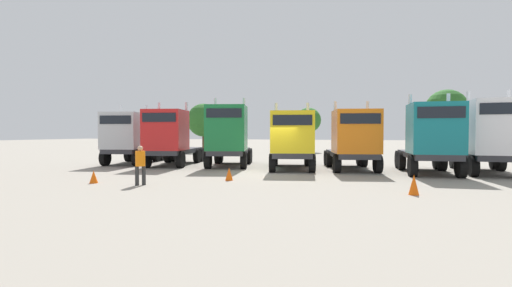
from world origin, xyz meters
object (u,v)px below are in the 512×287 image
semi_truck_red (170,137)px  semi_truck_white (493,136)px  semi_truck_teal (432,138)px  traffic_cone_mid (94,177)px  visitor_in_hivis (140,162)px  semi_truck_silver (128,137)px  semi_truck_green (228,136)px  semi_truck_yellow (292,140)px  traffic_cone_far (229,174)px  semi_truck_orange (354,139)px  traffic_cone_near (414,185)px

semi_truck_red → semi_truck_white: bearing=80.0°
semi_truck_teal → traffic_cone_mid: size_ratio=10.60×
visitor_in_hivis → semi_truck_silver: bearing=-9.3°
semi_truck_green → semi_truck_white: size_ratio=1.07×
semi_truck_yellow → semi_truck_white: semi_truck_white is taller
semi_truck_teal → traffic_cone_far: 10.77m
semi_truck_teal → semi_truck_yellow: bearing=-95.2°
semi_truck_green → traffic_cone_mid: bearing=-32.7°
traffic_cone_mid → visitor_in_hivis: bearing=0.5°
semi_truck_yellow → traffic_cone_mid: semi_truck_yellow is taller
semi_truck_teal → traffic_cone_far: size_ratio=9.77×
semi_truck_silver → semi_truck_teal: bearing=76.1°
semi_truck_red → semi_truck_silver: bearing=-108.1°
semi_truck_silver → visitor_in_hivis: bearing=27.4°
semi_truck_green → traffic_cone_mid: 9.21m
semi_truck_yellow → semi_truck_teal: 7.45m
semi_truck_red → traffic_cone_far: 8.54m
semi_truck_orange → semi_truck_white: 6.97m
semi_truck_red → visitor_in_hivis: size_ratio=4.01×
semi_truck_orange → traffic_cone_far: 8.23m
visitor_in_hivis → traffic_cone_far: size_ratio=2.76×
semi_truck_green → semi_truck_teal: bearing=72.2°
traffic_cone_far → semi_truck_green: bearing=110.9°
traffic_cone_near → traffic_cone_far: bearing=166.5°
semi_truck_orange → traffic_cone_mid: (-10.83, -8.45, -1.55)m
traffic_cone_far → semi_truck_red: bearing=138.2°
semi_truck_silver → semi_truck_red: bearing=71.7°
semi_truck_teal → semi_truck_white: bearing=101.6°
semi_truck_orange → semi_truck_white: bearing=76.7°
semi_truck_green → traffic_cone_mid: semi_truck_green is taller
semi_truck_green → semi_truck_white: bearing=76.2°
semi_truck_teal → semi_truck_silver: bearing=-95.9°
semi_truck_yellow → semi_truck_teal: semi_truck_teal is taller
semi_truck_silver → traffic_cone_near: semi_truck_silver is taller
semi_truck_red → visitor_in_hivis: 8.72m
semi_truck_yellow → semi_truck_orange: bearing=89.4°
semi_truck_silver → semi_truck_white: (22.15, -0.29, 0.13)m
semi_truck_white → traffic_cone_mid: (-17.79, -8.25, -1.76)m
semi_truck_silver → traffic_cone_near: size_ratio=8.66×
semi_truck_green → visitor_in_hivis: bearing=-17.8°
semi_truck_green → traffic_cone_far: bearing=8.1°
semi_truck_red → traffic_cone_near: (13.89, -7.43, -1.54)m
traffic_cone_far → semi_truck_silver: bearing=148.1°
semi_truck_orange → traffic_cone_mid: bearing=-63.7°
semi_truck_orange → traffic_cone_far: bearing=-54.1°
semi_truck_yellow → visitor_in_hivis: bearing=-43.9°
semi_truck_orange → semi_truck_silver: bearing=-102.0°
semi_truck_orange → traffic_cone_far: (-5.45, -5.96, -1.53)m
semi_truck_yellow → semi_truck_green: bearing=-110.6°
semi_truck_green → traffic_cone_far: size_ratio=10.66×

